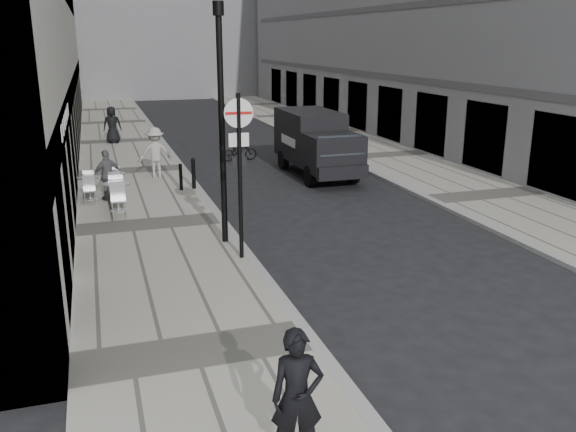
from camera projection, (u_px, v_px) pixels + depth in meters
name	position (u px, v px, depth m)	size (l,w,h in m)	color
ground	(374.00, 429.00, 8.31)	(120.00, 120.00, 0.00)	black
sidewalk	(132.00, 172.00, 24.17)	(4.00, 60.00, 0.12)	gray
far_sidewalk	(383.00, 156.00, 27.39)	(4.00, 60.00, 0.12)	gray
walking_man	(297.00, 397.00, 7.30)	(0.64, 0.42, 1.75)	black
sign_post	(239.00, 155.00, 13.82)	(0.66, 0.11, 3.86)	black
lamppost	(221.00, 114.00, 14.76)	(0.26, 0.26, 5.85)	black
bollard_near	(194.00, 174.00, 21.04)	(0.13, 0.13, 1.00)	black
bollard_far	(181.00, 178.00, 20.87)	(0.11, 0.11, 0.86)	black
panel_van	(315.00, 140.00, 23.46)	(1.94, 5.16, 2.43)	black
cyclist	(239.00, 146.00, 26.47)	(1.56, 0.61, 1.66)	black
pedestrian_a	(108.00, 175.00, 19.49)	(0.95, 0.40, 1.63)	#5C5C61
pedestrian_b	(155.00, 153.00, 22.69)	(1.20, 0.69, 1.86)	#A8A29B
pedestrian_c	(112.00, 125.00, 30.19)	(0.89, 0.58, 1.81)	black
cafe_table_near	(117.00, 195.00, 18.24)	(0.79, 1.79, 1.02)	silver
cafe_table_mid	(115.00, 183.00, 19.91)	(0.72, 1.63, 0.93)	silver
cafe_table_far	(89.00, 186.00, 19.62)	(0.68, 1.53, 0.87)	silver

